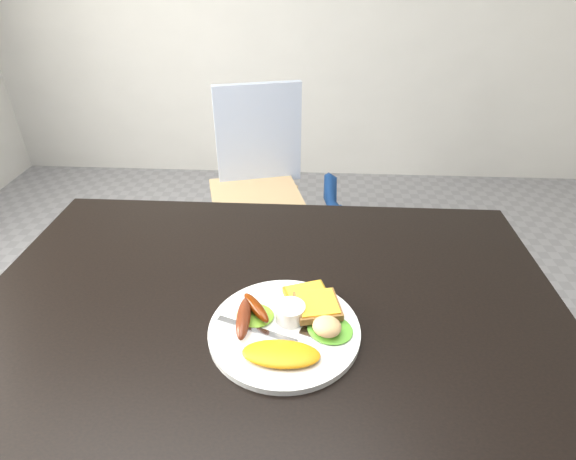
# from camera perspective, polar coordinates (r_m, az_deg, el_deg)

# --- Properties ---
(dining_table) EXTENTS (1.20, 0.80, 0.04)m
(dining_table) POSITION_cam_1_polar(r_m,az_deg,el_deg) (0.95, -2.32, -9.54)
(dining_table) COLOR black
(dining_table) RESTS_ON ground
(dining_chair) EXTENTS (0.46, 0.46, 0.04)m
(dining_chair) POSITION_cam_1_polar(r_m,az_deg,el_deg) (1.93, -4.08, 4.04)
(dining_chair) COLOR tan
(dining_chair) RESTS_ON ground
(person) EXTENTS (0.65, 0.50, 1.61)m
(person) POSITION_cam_1_polar(r_m,az_deg,el_deg) (1.61, 7.78, 11.62)
(person) COLOR navy
(person) RESTS_ON ground
(plate) EXTENTS (0.28, 0.28, 0.01)m
(plate) POSITION_cam_1_polar(r_m,az_deg,el_deg) (0.86, -0.47, -12.61)
(plate) COLOR white
(plate) RESTS_ON dining_table
(lettuce_left) EXTENTS (0.09, 0.08, 0.01)m
(lettuce_left) POSITION_cam_1_polar(r_m,az_deg,el_deg) (0.88, -4.21, -10.73)
(lettuce_left) COLOR #57A122
(lettuce_left) RESTS_ON plate
(lettuce_right) EXTENTS (0.11, 0.10, 0.01)m
(lettuce_right) POSITION_cam_1_polar(r_m,az_deg,el_deg) (0.85, 5.34, -12.44)
(lettuce_right) COLOR #449323
(lettuce_right) RESTS_ON plate
(omelette) EXTENTS (0.14, 0.07, 0.02)m
(omelette) POSITION_cam_1_polar(r_m,az_deg,el_deg) (0.80, -0.87, -15.45)
(omelette) COLOR gold
(omelette) RESTS_ON plate
(sausage_a) EXTENTS (0.03, 0.11, 0.03)m
(sausage_a) POSITION_cam_1_polar(r_m,az_deg,el_deg) (0.85, -5.67, -11.06)
(sausage_a) COLOR brown
(sausage_a) RESTS_ON lettuce_left
(sausage_b) EXTENTS (0.07, 0.09, 0.02)m
(sausage_b) POSITION_cam_1_polar(r_m,az_deg,el_deg) (0.87, -4.08, -9.78)
(sausage_b) COLOR #5E2B06
(sausage_b) RESTS_ON lettuce_left
(ramekin) EXTENTS (0.07, 0.07, 0.03)m
(ramekin) POSITION_cam_1_polar(r_m,az_deg,el_deg) (0.86, 0.30, -10.43)
(ramekin) COLOR white
(ramekin) RESTS_ON plate
(toast_a) EXTENTS (0.11, 0.11, 0.01)m
(toast_a) POSITION_cam_1_polar(r_m,az_deg,el_deg) (0.91, 2.59, -8.69)
(toast_a) COLOR olive
(toast_a) RESTS_ON plate
(toast_b) EXTENTS (0.10, 0.10, 0.01)m
(toast_b) POSITION_cam_1_polar(r_m,az_deg,el_deg) (0.87, 3.76, -9.60)
(toast_b) COLOR olive
(toast_b) RESTS_ON toast_a
(potato_salad) EXTENTS (0.07, 0.07, 0.03)m
(potato_salad) POSITION_cam_1_polar(r_m,az_deg,el_deg) (0.83, 4.97, -12.10)
(potato_salad) COLOR beige
(potato_salad) RESTS_ON lettuce_right
(fork) EXTENTS (0.16, 0.07, 0.00)m
(fork) POSITION_cam_1_polar(r_m,az_deg,el_deg) (0.85, -4.03, -12.56)
(fork) COLOR #ADAFB7
(fork) RESTS_ON plate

